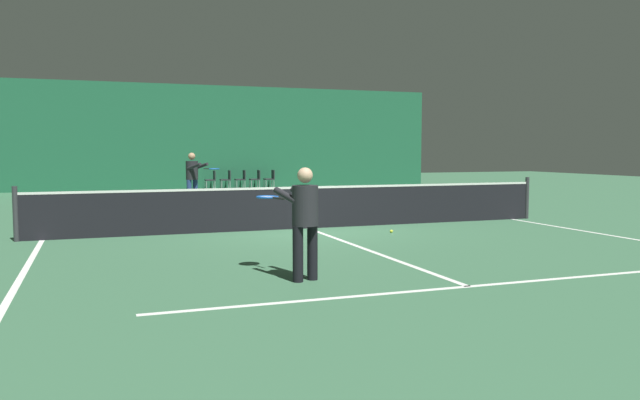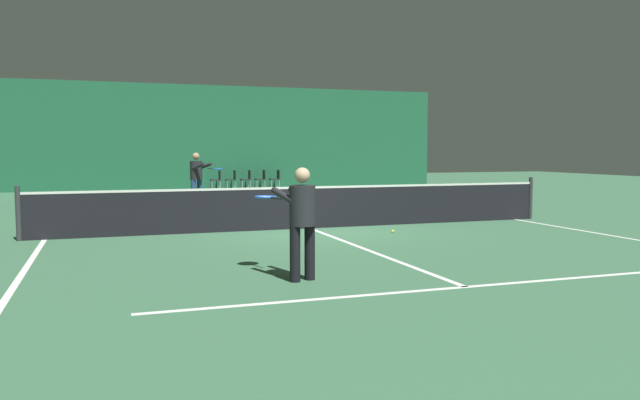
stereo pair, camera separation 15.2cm
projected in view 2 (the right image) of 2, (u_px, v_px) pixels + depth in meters
The scene contains 17 objects.
ground_plane at pixel (310, 228), 14.04m from camera, with size 60.00×60.00×0.00m, color #386647.
backdrop_curtain at pixel (204, 137), 28.50m from camera, with size 23.00×0.12×4.73m.
court_line_baseline_far at pixel (218, 194), 25.25m from camera, with size 11.00×0.10×0.00m.
court_line_service_far at pixel (248, 205), 20.07m from camera, with size 8.25×0.10×0.00m.
court_line_service_near at pixel (465, 287), 8.02m from camera, with size 8.25×0.10×0.00m.
court_line_sideline_left at pixel (44, 240), 12.24m from camera, with size 0.10×23.80×0.00m.
court_line_sideline_right at pixel (515, 219), 15.84m from camera, with size 0.10×23.80×0.00m.
court_line_centre at pixel (310, 228), 14.04m from camera, with size 0.10×12.80×0.00m.
tennis_net at pixel (310, 206), 14.00m from camera, with size 12.00×0.10×1.07m.
player_near at pixel (300, 215), 8.37m from camera, with size 0.70×1.33×1.53m.
player_far at pixel (197, 175), 19.88m from camera, with size 1.06×1.32×1.68m.
courtside_chair_0 at pixel (217, 178), 28.29m from camera, with size 0.44×0.44×0.84m.
courtside_chair_1 at pixel (232, 178), 28.52m from camera, with size 0.44×0.44×0.84m.
courtside_chair_2 at pixel (247, 178), 28.74m from camera, with size 0.44×0.44×0.84m.
courtside_chair_3 at pixel (262, 178), 28.97m from camera, with size 0.44×0.44×0.84m.
courtside_chair_4 at pixel (276, 177), 29.19m from camera, with size 0.44×0.44×0.84m.
tennis_ball at pixel (393, 231), 13.27m from camera, with size 0.07×0.07×0.07m.
Camera 2 is at (-4.36, -13.25, 1.76)m, focal length 35.00 mm.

